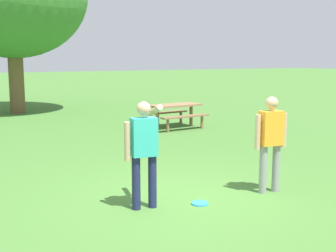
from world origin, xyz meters
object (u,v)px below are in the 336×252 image
object	(u,v)px
frisbee	(200,203)
picnic_table_near	(175,111)
person_thrower	(144,147)
person_catcher	(271,138)

from	to	relation	value
frisbee	picnic_table_near	xyz separation A→B (m)	(3.17, 6.80, 0.55)
person_thrower	frisbee	bearing A→B (deg)	-15.61
person_catcher	person_thrower	bearing A→B (deg)	173.97
person_thrower	picnic_table_near	size ratio (longest dim) A/B	0.88
person_thrower	person_catcher	world-z (taller)	same
person_thrower	frisbee	size ratio (longest dim) A/B	6.10
frisbee	picnic_table_near	bearing A→B (deg)	65.02
person_thrower	picnic_table_near	xyz separation A→B (m)	(4.02, 6.56, -0.40)
person_thrower	frisbee	xyz separation A→B (m)	(0.85, -0.24, -0.95)
person_catcher	picnic_table_near	world-z (taller)	person_catcher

